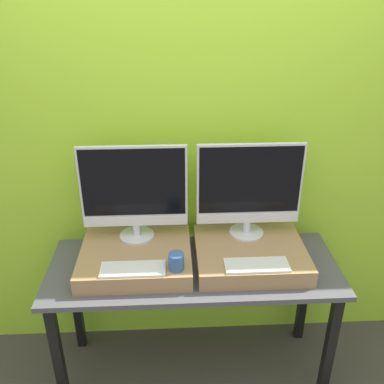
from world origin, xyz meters
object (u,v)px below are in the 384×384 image
Objects in this scene: monitor_left at (134,191)px; keyboard_right at (257,265)px; mug at (176,261)px; monitor_right at (249,188)px; keyboard_left at (133,269)px.

monitor_left reaches higher than keyboard_right.
mug is 0.41m from keyboard_right.
monitor_left is 1.77× the size of keyboard_right.
keyboard_right is at bearing -90.00° from monitor_right.
monitor_left is at bearing 153.24° from keyboard_right.
monitor_right is 1.77× the size of keyboard_right.
monitor_right is (0.41, 0.32, 0.24)m from mug.
monitor_left is at bearing 124.60° from mug.
keyboard_right is at bearing 0.00° from mug.
monitor_right is at bearing 0.00° from monitor_left.
mug is (0.22, -0.32, -0.24)m from monitor_left.
monitor_left is at bearing 90.00° from keyboard_left.
mug is at bearing 180.00° from keyboard_right.
monitor_right reaches higher than keyboard_left.
monitor_right reaches higher than mug.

